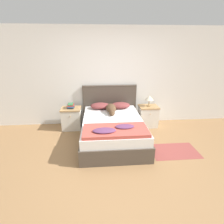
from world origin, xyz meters
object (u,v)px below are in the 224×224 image
(dog, at_px, (111,109))
(bed, at_px, (113,130))
(book_stack, at_px, (71,106))
(table_lamp, at_px, (149,98))
(nightstand_right, at_px, (148,116))
(nightstand_left, at_px, (72,118))
(pillow_right, at_px, (120,105))
(pillow_left, at_px, (100,106))

(dog, bearing_deg, bed, -90.14)
(book_stack, height_order, table_lamp, table_lamp)
(dog, height_order, table_lamp, table_lamp)
(nightstand_right, relative_size, book_stack, 2.53)
(nightstand_left, bearing_deg, nightstand_right, 0.00)
(bed, distance_m, pillow_right, 0.86)
(nightstand_right, bearing_deg, book_stack, 179.63)
(pillow_right, xyz_separation_m, table_lamp, (0.76, -0.03, 0.18))
(book_stack, bearing_deg, pillow_right, 1.19)
(bed, height_order, table_lamp, table_lamp)
(nightstand_left, distance_m, pillow_right, 1.32)
(nightstand_left, distance_m, book_stack, 0.34)
(bed, relative_size, pillow_left, 3.82)
(table_lamp, bearing_deg, dog, -166.63)
(pillow_left, height_order, pillow_right, same)
(bed, distance_m, dog, 0.59)
(pillow_left, distance_m, table_lamp, 1.30)
(bed, xyz_separation_m, pillow_right, (0.26, 0.75, 0.34))
(pillow_right, bearing_deg, dog, -133.67)
(pillow_right, height_order, dog, dog)
(nightstand_right, height_order, pillow_right, pillow_right)
(bed, height_order, pillow_left, pillow_left)
(pillow_right, relative_size, book_stack, 2.27)
(dog, distance_m, book_stack, 1.05)
(pillow_left, height_order, dog, dog)
(book_stack, xyz_separation_m, table_lamp, (2.04, -0.01, 0.16))
(pillow_left, xyz_separation_m, book_stack, (-0.75, -0.03, 0.03))
(nightstand_left, xyz_separation_m, book_stack, (0.00, 0.01, 0.34))
(pillow_left, xyz_separation_m, table_lamp, (1.29, -0.03, 0.18))
(table_lamp, bearing_deg, pillow_right, 177.43)
(nightstand_left, height_order, pillow_right, pillow_right)
(nightstand_left, distance_m, nightstand_right, 2.04)
(pillow_left, xyz_separation_m, pillow_right, (0.53, 0.00, 0.00))
(bed, distance_m, table_lamp, 1.35)
(nightstand_right, distance_m, pillow_right, 0.82)
(nightstand_right, distance_m, pillow_left, 1.32)
(nightstand_left, xyz_separation_m, nightstand_right, (2.04, 0.00, 0.00))
(nightstand_left, bearing_deg, pillow_left, 3.02)
(table_lamp, bearing_deg, nightstand_left, -179.83)
(nightstand_right, height_order, dog, dog)
(nightstand_left, distance_m, table_lamp, 2.10)
(dog, bearing_deg, nightstand_left, 166.98)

